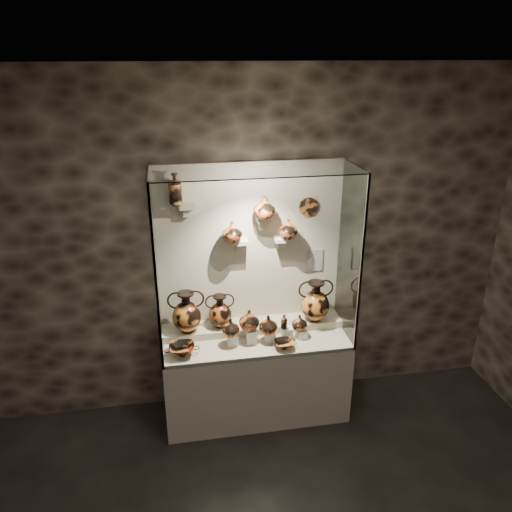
{
  "coord_description": "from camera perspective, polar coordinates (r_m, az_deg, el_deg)",
  "views": [
    {
      "loc": [
        -0.69,
        -1.69,
        3.28
      ],
      "look_at": [
        0.01,
        2.21,
        1.64
      ],
      "focal_mm": 35.0,
      "sensor_mm": 36.0,
      "label": 1
    }
  ],
  "objects": [
    {
      "name": "kylix_left",
      "position": [
        4.43,
        -8.46,
        -10.47
      ],
      "size": [
        0.33,
        0.29,
        0.12
      ],
      "primitive_type": null,
      "rotation": [
        0.0,
        0.0,
        0.18
      ],
      "color": "#9B401B",
      "rests_on": "front_tier"
    },
    {
      "name": "glass_top",
      "position": [
        4.03,
        -0.01,
        9.82
      ],
      "size": [
        1.7,
        0.6,
        0.01
      ],
      "primitive_type": "cube",
      "color": "white",
      "rests_on": "back_panel"
    },
    {
      "name": "frame_post_left",
      "position": [
        3.96,
        -11.34,
        -3.08
      ],
      "size": [
        0.02,
        0.02,
        1.6
      ],
      "primitive_type": "cube",
      "color": "gray",
      "rests_on": "plinth"
    },
    {
      "name": "ceiling",
      "position": [
        1.83,
        12.71,
        19.54
      ],
      "size": [
        5.0,
        5.0,
        0.0
      ],
      "primitive_type": "plane",
      "color": "white",
      "rests_on": "wall_back"
    },
    {
      "name": "bracket_cb",
      "position": [
        4.41,
        0.73,
        4.24
      ],
      "size": [
        0.1,
        0.12,
        0.04
      ],
      "primitive_type": "cube",
      "color": "#BEB499",
      "rests_on": "back_panel"
    },
    {
      "name": "ovoid_vase_b",
      "position": [
        4.33,
        0.95,
        5.54
      ],
      "size": [
        0.25,
        0.25,
        0.2
      ],
      "primitive_type": "imported",
      "rotation": [
        0.0,
        0.0,
        0.35
      ],
      "color": "#9B401B",
      "rests_on": "bracket_cb"
    },
    {
      "name": "pedestal_a",
      "position": [
        4.54,
        -2.67,
        -9.48
      ],
      "size": [
        0.09,
        0.09,
        0.1
      ],
      "primitive_type": "cube",
      "color": "silver",
      "rests_on": "front_tier"
    },
    {
      "name": "jug_a",
      "position": [
        4.45,
        -2.91,
        -8.15
      ],
      "size": [
        0.19,
        0.19,
        0.17
      ],
      "primitive_type": "imported",
      "rotation": [
        0.0,
        0.0,
        -0.24
      ],
      "color": "#C96D26",
      "rests_on": "pedestal_a"
    },
    {
      "name": "bracket_ca",
      "position": [
        4.45,
        -1.82,
        1.65
      ],
      "size": [
        0.14,
        0.12,
        0.04
      ],
      "primitive_type": "cube",
      "color": "#BEB499",
      "rests_on": "back_panel"
    },
    {
      "name": "pedestal_e",
      "position": [
        4.65,
        5.26,
        -8.82
      ],
      "size": [
        0.09,
        0.09,
        0.08
      ],
      "primitive_type": "cube",
      "color": "silver",
      "rests_on": "front_tier"
    },
    {
      "name": "glass_front",
      "position": [
        4.01,
        0.73,
        -2.28
      ],
      "size": [
        1.7,
        0.01,
        1.6
      ],
      "primitive_type": "cube",
      "color": "white",
      "rests_on": "plinth"
    },
    {
      "name": "pedestal_b",
      "position": [
        4.55,
        -0.53,
        -9.13
      ],
      "size": [
        0.09,
        0.09,
        0.13
      ],
      "primitive_type": "cube",
      "color": "silver",
      "rests_on": "front_tier"
    },
    {
      "name": "rear_tier",
      "position": [
        4.77,
        -0.38,
        -8.14
      ],
      "size": [
        1.7,
        0.25,
        0.1
      ],
      "primitive_type": "cube",
      "color": "#B9AC8F",
      "rests_on": "plinth"
    },
    {
      "name": "kylix_right",
      "position": [
        4.49,
        3.22,
        -9.99
      ],
      "size": [
        0.28,
        0.26,
        0.09
      ],
      "primitive_type": null,
      "rotation": [
        0.0,
        0.0,
        0.43
      ],
      "color": "#C96D26",
      "rests_on": "front_tier"
    },
    {
      "name": "jug_e",
      "position": [
        4.6,
        4.99,
        -7.58
      ],
      "size": [
        0.18,
        0.18,
        0.15
      ],
      "primitive_type": "imported",
      "rotation": [
        0.0,
        0.0,
        0.39
      ],
      "color": "#C96D26",
      "rests_on": "pedestal_e"
    },
    {
      "name": "amphora_right",
      "position": [
        4.73,
        6.79,
        -5.11
      ],
      "size": [
        0.36,
        0.36,
        0.4
      ],
      "primitive_type": null,
      "rotation": [
        0.0,
        0.0,
        0.14
      ],
      "color": "#C96D26",
      "rests_on": "rear_tier"
    },
    {
      "name": "info_placard",
      "position": [
        4.73,
        6.68,
        -0.48
      ],
      "size": [
        0.16,
        0.01,
        0.22
      ],
      "primitive_type": "cube",
      "color": "beige",
      "rests_on": "back_panel"
    },
    {
      "name": "frame_post_right",
      "position": [
        4.24,
        11.94,
        -1.37
      ],
      "size": [
        0.02,
        0.02,
        1.6
      ],
      "primitive_type": "cube",
      "color": "gray",
      "rests_on": "plinth"
    },
    {
      "name": "bracket_cc",
      "position": [
        4.51,
        2.96,
        1.95
      ],
      "size": [
        0.14,
        0.12,
        0.04
      ],
      "primitive_type": "cube",
      "color": "#BEB499",
      "rests_on": "back_panel"
    },
    {
      "name": "ovoid_vase_a",
      "position": [
        4.36,
        -2.75,
        2.76
      ],
      "size": [
        0.22,
        0.22,
        0.19
      ],
      "primitive_type": "imported",
      "rotation": [
        0.0,
        0.0,
        0.28
      ],
      "color": "#9B401B",
      "rests_on": "bracket_ca"
    },
    {
      "name": "lekythos_tall",
      "position": [
        4.24,
        -9.23,
        7.71
      ],
      "size": [
        0.13,
        0.13,
        0.31
      ],
      "primitive_type": null,
      "rotation": [
        0.0,
        0.0,
        -0.03
      ],
      "color": "#C96D26",
      "rests_on": "bracket_ul"
    },
    {
      "name": "ovoid_vase_c",
      "position": [
        4.45,
        3.68,
        3.11
      ],
      "size": [
        0.22,
        0.22,
        0.18
      ],
      "primitive_type": "imported",
      "rotation": [
        0.0,
        0.0,
        -0.4
      ],
      "color": "#9B401B",
      "rests_on": "bracket_cc"
    },
    {
      "name": "jug_b",
      "position": [
        4.48,
        -0.79,
        -7.3
      ],
      "size": [
        0.23,
        0.23,
        0.19
      ],
      "primitive_type": "imported",
      "rotation": [
        0.0,
        0.0,
        0.29
      ],
      "color": "#9B401B",
      "rests_on": "pedestal_b"
    },
    {
      "name": "back_panel",
      "position": [
        4.56,
        -0.7,
        0.88
      ],
      "size": [
        1.7,
        0.03,
        1.6
      ],
      "primitive_type": "cube",
      "color": "#BEB499",
      "rests_on": "plinth"
    },
    {
      "name": "plinth",
      "position": [
        4.87,
        -0.01,
        -13.74
      ],
      "size": [
        1.7,
        0.6,
        0.8
      ],
      "primitive_type": "cube",
      "color": "#BEB499",
      "rests_on": "floor"
    },
    {
      "name": "wall_back",
      "position": [
        4.57,
        -0.71,
        0.91
      ],
      "size": [
        5.0,
        0.02,
        3.2
      ],
      "primitive_type": "cube",
      "color": "black",
      "rests_on": "ground"
    },
    {
      "name": "pedestal_c",
      "position": [
        4.59,
        1.59,
        -9.14
      ],
      "size": [
        0.09,
        0.09,
        0.09
      ],
      "primitive_type": "cube",
      "color": "silver",
      "rests_on": "front_tier"
    },
    {
      "name": "lekythos_small",
      "position": [
        4.52,
        3.22,
        -7.43
      ],
      "size": [
        0.09,
        0.09,
        0.16
      ],
      "primitive_type": null,
      "rotation": [
        0.0,
        0.0,
        0.43
      ],
      "color": "#9B401B",
      "rests_on": "pedestal_d"
    },
    {
      "name": "glass_left",
      "position": [
        4.22,
        -11.39,
        -1.42
      ],
      "size": [
        0.01,
        0.6,
        1.6
      ],
      "primitive_type": "cube",
      "color": "white",
      "rests_on": "plinth"
    },
    {
      "name": "pedestal_d",
      "position": [
        4.61,
        3.57,
        -8.79
      ],
      "size": [
        0.09,
        0.09,
        0.12
      ],
      "primitive_type": "cube",
      "color": "silver",
      "rests_on": "front_tier"
    },
    {
      "name": "glass_right",
      "position": [
        4.49,
        10.68,
        0.11
      ],
      "size": [
        0.01,
        0.6,
        1.6
      ],
      "primitive_type": "cube",
      "color": "white",
      "rests_on": "plinth"
    },
    {
      "name": "front_tier",
      "position": [
        4.64,
        -0.01,
        -9.6
      ],
      "size": [
        1.68,
        0.58,
        0.03
      ],
      "primitive_type": "cube",
      "color": "#B9AC8F",
      "rests_on": "plinth"
    },
    {
      "name": "amphora_mid",
      "position": [
        4.62,
        -4.14,
        -6.29
      ],
      "size": [
        0.31,
        0.31,
        0.32
      ],
      "primitive_type": null,
      "rotation": [
        0.0,
        0.0,
        0.24
      ],
      "color": "#9B401B",
      "rests_on": "rear_tier"
    },
    {
      "name": "bracket_ul",
      "position": [
        4.3,
        -7.86,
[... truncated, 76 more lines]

